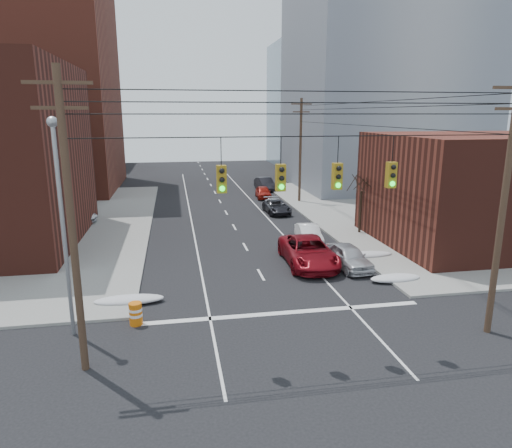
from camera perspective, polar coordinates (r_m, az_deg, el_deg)
name	(u,v)px	position (r m, az deg, el deg)	size (l,w,h in m)	color
ground	(326,391)	(17.10, 8.71, -19.94)	(160.00, 160.00, 0.00)	black
sidewalk_ne	(493,208)	(52.32, 27.54, 1.78)	(40.00, 40.00, 0.15)	gray
building_brick_tall	(6,65)	(64.55, -28.80, 16.98)	(24.00, 20.00, 30.00)	brown
building_brick_far	(51,134)	(89.98, -24.24, 10.27)	(22.00, 18.00, 12.00)	#502018
building_office	(382,89)	(63.47, 15.42, 15.94)	(22.00, 20.00, 25.00)	gray
building_glass	(329,105)	(88.29, 9.13, 14.48)	(20.00, 18.00, 22.00)	gray
building_storefront	(492,190)	(37.66, 27.39, 3.83)	(16.00, 12.00, 8.00)	#502018
utility_pole_left	(71,220)	(17.18, -22.11, 0.43)	(2.20, 0.28, 11.00)	#473323
utility_pole_right	(504,204)	(21.49, 28.54, 2.25)	(2.20, 0.28, 11.00)	#473323
utility_pole_far	(300,149)	(49.40, 5.57, 9.35)	(2.20, 0.28, 11.00)	#473323
traffic_signals	(309,175)	(17.27, 6.68, 6.07)	(17.00, 0.42, 2.02)	black
street_light	(61,211)	(20.31, -23.15, 1.53)	(0.44, 0.44, 9.32)	gray
bare_tree	(361,206)	(37.10, 12.93, 2.25)	(2.09, 2.20, 4.93)	black
snow_nw	(129,300)	(24.35, -15.57, -9.11)	(3.50, 1.08, 0.42)	silver
snow_ne	(395,278)	(27.58, 17.02, -6.49)	(3.00, 1.08, 0.42)	silver
snow_east_far	(364,255)	(31.42, 13.31, -3.79)	(4.00, 1.08, 0.42)	silver
red_pickup	(308,252)	(29.23, 6.54, -3.44)	(2.92, 6.32, 1.76)	maroon
parked_car_a	(349,256)	(29.08, 11.49, -4.00)	(1.76, 4.37, 1.49)	silver
parked_car_b	(309,234)	(34.11, 6.61, -1.28)	(1.46, 4.19, 1.38)	white
parked_car_c	(277,207)	(44.19, 2.62, 2.15)	(2.09, 4.54, 1.26)	black
parked_car_d	(275,206)	(44.85, 2.42, 2.31)	(1.75, 4.30, 1.25)	#BCBCC2
parked_car_e	(263,192)	(52.22, 0.91, 3.99)	(1.60, 3.98, 1.36)	maroon
parked_car_f	(265,184)	(57.77, 1.13, 5.03)	(1.67, 4.78, 1.57)	black
lot_car_a	(14,245)	(34.73, -27.96, -2.35)	(1.39, 3.98, 1.31)	silver
lot_car_b	(71,216)	(42.80, -22.10, 0.96)	(2.06, 4.46, 1.24)	silver
lot_car_d	(26,209)	(46.48, -26.77, 1.63)	(1.84, 4.57, 1.56)	#AEAEB3
construction_barrel	(136,313)	(21.88, -14.81, -10.76)	(0.80, 0.80, 1.06)	#D8640B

